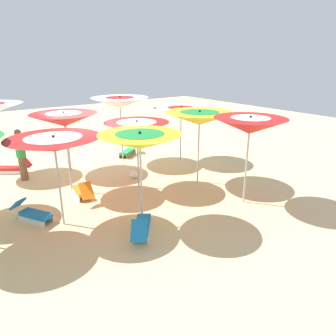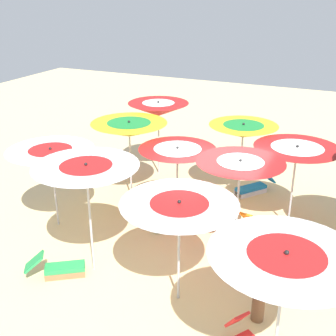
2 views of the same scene
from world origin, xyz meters
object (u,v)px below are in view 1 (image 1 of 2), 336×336
object	(u,v)px
beach_umbrella_6	(64,120)
beach_umbrella_8	(250,126)
beach_umbrella_9	(140,141)
beach_umbrella_10	(54,144)
beach_umbrella_2	(65,116)
lounger_0	(83,191)
lounger_3	(129,151)
lounger_4	(142,227)
beach_umbrella_1	(120,103)
beach_umbrella_0	(181,112)
lounger_1	(14,168)
lounger_5	(33,214)
beachgoer_0	(21,154)
beach_umbrella_4	(199,118)
beach_ball	(133,174)
beach_umbrella_5	(137,127)

from	to	relation	value
beach_umbrella_6	beach_umbrella_8	distance (m)	5.21
beach_umbrella_6	beach_umbrella_9	bearing A→B (deg)	13.65
beach_umbrella_10	beach_umbrella_2	bearing A→B (deg)	158.12
beach_umbrella_10	lounger_0	distance (m)	2.38
lounger_3	beach_umbrella_9	bearing A→B (deg)	30.28
lounger_4	lounger_0	bearing A→B (deg)	44.79
lounger_4	beach_umbrella_1	bearing A→B (deg)	14.05
beach_umbrella_0	beach_umbrella_10	distance (m)	6.04
lounger_0	beach_umbrella_9	bearing A→B (deg)	-156.61
beach_umbrella_9	lounger_4	bearing A→B (deg)	-32.55
beach_umbrella_1	lounger_1	size ratio (longest dim) A/B	2.23
beach_umbrella_10	lounger_4	size ratio (longest dim) A/B	1.80
lounger_3	lounger_4	bearing A→B (deg)	29.65
lounger_5	beachgoer_0	size ratio (longest dim) A/B	0.68
beach_umbrella_0	beach_umbrella_10	bearing A→B (deg)	-66.67
beach_umbrella_1	beach_umbrella_2	distance (m)	2.11
lounger_4	lounger_3	bearing A→B (deg)	11.34
beach_umbrella_0	beachgoer_0	distance (m)	5.86
beach_umbrella_4	beach_umbrella_9	world-z (taller)	beach_umbrella_4
beach_umbrella_10	lounger_0	bearing A→B (deg)	141.11
beachgoer_0	beach_ball	distance (m)	3.73
beach_umbrella_9	lounger_0	world-z (taller)	beach_umbrella_9
beach_umbrella_0	lounger_1	xyz separation A→B (m)	(-2.25, -5.77, -1.72)
beach_umbrella_6	beach_umbrella_9	world-z (taller)	beach_umbrella_6
beach_umbrella_10	beach_umbrella_6	bearing A→B (deg)	155.21
beach_umbrella_4	lounger_3	xyz separation A→B (m)	(-3.96, -0.39, -1.91)
beach_umbrella_10	lounger_3	distance (m)	6.16
beach_umbrella_9	beach_umbrella_8	bearing A→B (deg)	76.58
beach_umbrella_8	lounger_5	size ratio (longest dim) A/B	2.12
beach_umbrella_10	beachgoer_0	world-z (taller)	beach_umbrella_10
beachgoer_0	beach_umbrella_4	bearing A→B (deg)	118.90
beach_umbrella_8	beachgoer_0	bearing A→B (deg)	-139.85
beachgoer_0	lounger_3	bearing A→B (deg)	162.04
beach_umbrella_6	beach_umbrella_1	bearing A→B (deg)	122.42
lounger_0	lounger_3	xyz separation A→B (m)	(-2.96, 3.19, -0.00)
beach_umbrella_0	beach_umbrella_9	distance (m)	5.22
beach_umbrella_4	beach_umbrella_8	distance (m)	1.96
beach_umbrella_5	beach_umbrella_8	bearing A→B (deg)	33.58
beach_umbrella_8	beach_ball	xyz separation A→B (m)	(-3.48, -1.60, -2.07)
lounger_1	beachgoer_0	xyz separation A→B (m)	(0.90, 0.16, 0.70)
lounger_1	lounger_3	world-z (taller)	lounger_1
beach_umbrella_8	beach_ball	world-z (taller)	beach_umbrella_8
beach_umbrella_4	beach_umbrella_8	bearing A→B (deg)	0.69
beach_umbrella_2	beach_umbrella_10	world-z (taller)	beach_umbrella_10
beach_umbrella_6	beach_umbrella_2	bearing A→B (deg)	161.32
beach_umbrella_4	beach_umbrella_8	xyz separation A→B (m)	(1.96, 0.02, 0.09)
lounger_3	lounger_5	bearing A→B (deg)	3.10
lounger_0	beach_ball	distance (m)	2.07
beach_umbrella_1	beach_umbrella_8	size ratio (longest dim) A/B	1.03
beach_umbrella_6	beachgoer_0	size ratio (longest dim) A/B	1.42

